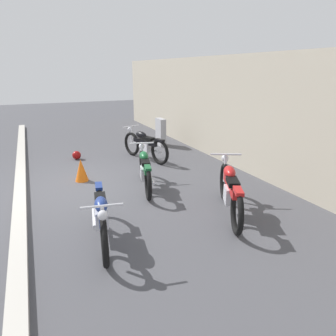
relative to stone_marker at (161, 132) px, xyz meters
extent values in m
plane|color=#47474C|center=(3.11, -3.24, -0.48)|extent=(40.00, 40.00, 0.00)
cube|color=#B2A893|center=(3.11, 1.04, 1.02)|extent=(18.00, 0.30, 2.99)
cube|color=#B7B2A8|center=(3.11, -4.59, -0.42)|extent=(18.00, 0.24, 0.12)
cube|color=#9E9EA3|center=(0.00, 0.00, 0.00)|extent=(0.56, 0.21, 0.96)
sphere|color=maroon|center=(0.68, -3.04, -0.35)|extent=(0.26, 0.26, 0.26)
cone|color=orange|center=(2.70, -3.21, -0.20)|extent=(0.32, 0.32, 0.55)
torus|color=black|center=(5.05, -0.66, -0.09)|extent=(0.75, 0.42, 0.78)
torus|color=black|center=(6.36, -1.27, -0.09)|extent=(0.75, 0.42, 0.78)
cube|color=silver|center=(5.75, -0.99, -0.07)|extent=(0.40, 0.34, 0.30)
cube|color=#B21919|center=(5.71, -0.97, 0.10)|extent=(1.04, 0.57, 0.13)
ellipsoid|color=#B21919|center=(5.53, -0.88, 0.30)|extent=(0.52, 0.39, 0.21)
cube|color=black|center=(5.88, -1.05, 0.24)|extent=(0.47, 0.36, 0.09)
cube|color=#B21919|center=(6.36, -1.27, 0.27)|extent=(0.36, 0.26, 0.06)
cylinder|color=silver|center=(5.05, -0.66, 0.21)|extent=(0.06, 0.06, 0.59)
cylinder|color=silver|center=(5.05, -0.66, 0.50)|extent=(0.30, 0.58, 0.04)
sphere|color=silver|center=(4.98, -0.62, 0.39)|extent=(0.15, 0.15, 0.15)
cylinder|color=silver|center=(6.00, -0.96, -0.14)|extent=(0.70, 0.38, 0.06)
torus|color=black|center=(0.89, -1.35, -0.11)|extent=(0.73, 0.31, 0.74)
torus|color=black|center=(2.19, -0.93, -0.11)|extent=(0.73, 0.31, 0.74)
cube|color=silver|center=(1.59, -1.13, -0.09)|extent=(0.37, 0.29, 0.28)
cube|color=black|center=(1.54, -1.14, 0.07)|extent=(1.02, 0.42, 0.12)
ellipsoid|color=black|center=(1.37, -1.20, 0.25)|extent=(0.49, 0.33, 0.20)
cube|color=black|center=(1.71, -1.09, 0.20)|extent=(0.44, 0.30, 0.08)
cube|color=black|center=(2.19, -0.93, 0.23)|extent=(0.35, 0.21, 0.06)
cylinder|color=silver|center=(0.89, -1.35, 0.17)|extent=(0.06, 0.06, 0.56)
cylinder|color=silver|center=(0.89, -1.35, 0.45)|extent=(0.22, 0.57, 0.04)
sphere|color=silver|center=(0.81, -1.38, 0.34)|extent=(0.14, 0.14, 0.14)
cylinder|color=silver|center=(1.74, -0.95, -0.16)|extent=(0.69, 0.28, 0.06)
torus|color=black|center=(6.35, -3.46, -0.12)|extent=(0.72, 0.20, 0.71)
torus|color=black|center=(5.05, -3.25, -0.12)|extent=(0.72, 0.20, 0.71)
cube|color=silver|center=(5.66, -3.35, -0.10)|extent=(0.34, 0.24, 0.27)
cube|color=navy|center=(5.70, -3.36, 0.05)|extent=(1.00, 0.26, 0.12)
ellipsoid|color=navy|center=(5.88, -3.39, 0.23)|extent=(0.45, 0.26, 0.19)
cube|color=black|center=(5.53, -3.33, 0.18)|extent=(0.41, 0.24, 0.08)
cube|color=navy|center=(5.05, -3.25, 0.21)|extent=(0.33, 0.17, 0.06)
cylinder|color=silver|center=(6.35, -3.46, 0.15)|extent=(0.05, 0.05, 0.54)
cylinder|color=silver|center=(6.35, -3.46, 0.41)|extent=(0.13, 0.56, 0.04)
sphere|color=silver|center=(6.43, -3.48, 0.32)|extent=(0.14, 0.14, 0.14)
cylinder|color=silver|center=(5.44, -3.43, -0.17)|extent=(0.68, 0.17, 0.06)
torus|color=black|center=(3.14, -1.79, -0.12)|extent=(0.73, 0.26, 0.73)
torus|color=black|center=(4.45, -2.12, -0.12)|extent=(0.73, 0.26, 0.73)
cube|color=silver|center=(3.84, -1.97, -0.10)|extent=(0.36, 0.27, 0.28)
cube|color=#145128|center=(3.80, -1.96, 0.06)|extent=(1.01, 0.35, 0.12)
ellipsoid|color=#145128|center=(3.62, -1.91, 0.24)|extent=(0.47, 0.30, 0.20)
cube|color=black|center=(3.97, -2.00, 0.19)|extent=(0.43, 0.27, 0.08)
cube|color=#145128|center=(4.45, -2.12, 0.22)|extent=(0.34, 0.19, 0.06)
cylinder|color=silver|center=(3.14, -1.79, 0.16)|extent=(0.06, 0.06, 0.55)
cylinder|color=silver|center=(3.14, -1.79, 0.43)|extent=(0.18, 0.57, 0.04)
sphere|color=silver|center=(3.07, -1.77, 0.33)|extent=(0.14, 0.14, 0.14)
cylinder|color=silver|center=(4.07, -1.90, -0.17)|extent=(0.69, 0.23, 0.06)
camera|label=1|loc=(10.19, -4.20, 2.15)|focal=33.60mm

